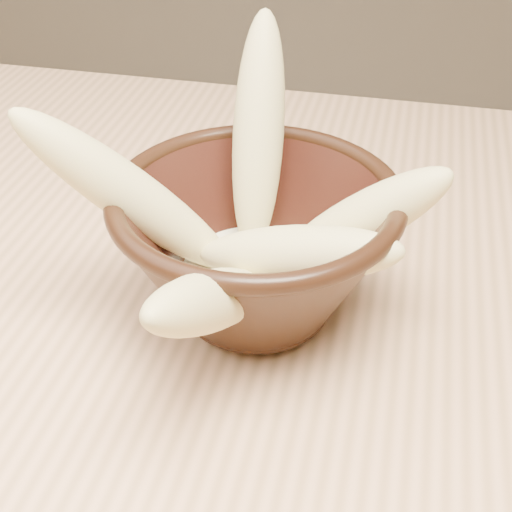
{
  "coord_description": "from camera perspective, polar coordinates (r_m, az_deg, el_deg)",
  "views": [
    {
      "loc": [
        0.06,
        -0.32,
        1.06
      ],
      "look_at": [
        -0.02,
        0.03,
        0.8
      ],
      "focal_mm": 50.0,
      "sensor_mm": 36.0,
      "label": 1
    }
  ],
  "objects": [
    {
      "name": "banana_upright",
      "position": [
        0.46,
        0.19,
        9.77
      ],
      "size": [
        0.04,
        0.1,
        0.15
      ],
      "primitive_type": "ellipsoid",
      "rotation": [
        0.47,
        0.0,
        3.24
      ],
      "color": "#DED383",
      "rests_on": "bowl"
    },
    {
      "name": "banana_front",
      "position": [
        0.38,
        -3.53,
        -3.55
      ],
      "size": [
        0.06,
        0.14,
        0.1
      ],
      "primitive_type": "ellipsoid",
      "rotation": [
        1.03,
        0.0,
        -0.19
      ],
      "color": "#DED383",
      "rests_on": "bowl"
    },
    {
      "name": "banana_left",
      "position": [
        0.43,
        -10.06,
        4.81
      ],
      "size": [
        0.14,
        0.08,
        0.14
      ],
      "primitive_type": "ellipsoid",
      "rotation": [
        0.79,
        0.0,
        -1.24
      ],
      "color": "#DED383",
      "rests_on": "bowl"
    },
    {
      "name": "banana_across",
      "position": [
        0.41,
        3.24,
        0.23
      ],
      "size": [
        0.14,
        0.05,
        0.07
      ],
      "primitive_type": "ellipsoid",
      "rotation": [
        1.29,
        0.0,
        1.43
      ],
      "color": "#DED383",
      "rests_on": "bowl"
    },
    {
      "name": "banana_right",
      "position": [
        0.43,
        8.37,
        2.76
      ],
      "size": [
        0.12,
        0.04,
        0.11
      ],
      "primitive_type": "ellipsoid",
      "rotation": [
        0.86,
        0.0,
        1.54
      ],
      "color": "#DED383",
      "rests_on": "bowl"
    },
    {
      "name": "milk_puddle",
      "position": [
        0.46,
        0.0,
        -1.58
      ],
      "size": [
        0.1,
        0.1,
        0.01
      ],
      "primitive_type": "cylinder",
      "color": "#FEF8CC",
      "rests_on": "bowl"
    },
    {
      "name": "table",
      "position": [
        0.51,
        0.95,
        -13.97
      ],
      "size": [
        1.2,
        0.8,
        0.75
      ],
      "color": "#DEA67A",
      "rests_on": "ground"
    },
    {
      "name": "bowl",
      "position": [
        0.44,
        0.0,
        0.88
      ],
      "size": [
        0.18,
        0.18,
        0.1
      ],
      "rotation": [
        0.0,
        0.0,
        0.3
      ],
      "color": "black",
      "rests_on": "table"
    }
  ]
}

